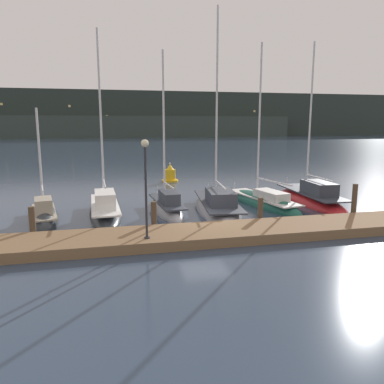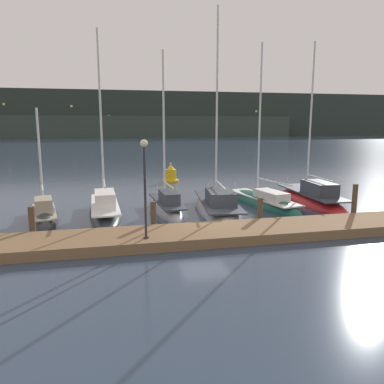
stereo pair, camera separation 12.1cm
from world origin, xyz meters
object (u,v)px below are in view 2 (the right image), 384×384
object	(u,v)px
channel_buoy	(171,175)
dock_lamppost	(145,173)
sailboat_berth_6	(312,200)
sailboat_berth_4	(218,209)
sailboat_berth_1	(44,218)
sailboat_berth_5	(263,204)
sailboat_berth_2	(105,212)
sailboat_berth_3	(167,209)

from	to	relation	value
channel_buoy	dock_lamppost	xyz separation A→B (m)	(-4.06, -18.07, 2.59)
sailboat_berth_6	sailboat_berth_4	bearing A→B (deg)	-172.77
sailboat_berth_1	sailboat_berth_5	size ratio (longest dim) A/B	0.63
sailboat_berth_2	sailboat_berth_3	world-z (taller)	sailboat_berth_2
sailboat_berth_2	channel_buoy	xyz separation A→B (m)	(5.79, 11.77, 0.41)
sailboat_berth_5	dock_lamppost	world-z (taller)	sailboat_berth_5
sailboat_berth_6	channel_buoy	world-z (taller)	sailboat_berth_6
sailboat_berth_6	channel_buoy	bearing A→B (deg)	124.20
sailboat_berth_2	sailboat_berth_6	distance (m)	13.43
sailboat_berth_4	sailboat_berth_5	distance (m)	3.45
sailboat_berth_6	dock_lamppost	size ratio (longest dim) A/B	2.67
sailboat_berth_1	sailboat_berth_4	xyz separation A→B (m)	(9.90, 0.03, 0.03)
sailboat_berth_6	dock_lamppost	world-z (taller)	sailboat_berth_6
channel_buoy	sailboat_berth_3	bearing A→B (deg)	-100.62
sailboat_berth_5	channel_buoy	bearing A→B (deg)	110.53
sailboat_berth_2	sailboat_berth_6	bearing A→B (deg)	2.30
sailboat_berth_1	dock_lamppost	xyz separation A→B (m)	(4.98, -5.95, 3.10)
sailboat_berth_4	dock_lamppost	distance (m)	8.33
sailboat_berth_2	sailboat_berth_5	world-z (taller)	sailboat_berth_2
dock_lamppost	sailboat_berth_2	bearing A→B (deg)	105.34
sailboat_berth_3	sailboat_berth_2	bearing A→B (deg)	-178.82
sailboat_berth_5	sailboat_berth_1	bearing A→B (deg)	-175.91
sailboat_berth_4	channel_buoy	world-z (taller)	sailboat_berth_4
sailboat_berth_5	dock_lamppost	bearing A→B (deg)	-140.11
sailboat_berth_4	channel_buoy	distance (m)	12.13
sailboat_berth_2	channel_buoy	distance (m)	13.12
sailboat_berth_3	dock_lamppost	xyz separation A→B (m)	(-1.87, -6.37, 3.06)
sailboat_berth_5	channel_buoy	distance (m)	11.95
sailboat_berth_2	sailboat_berth_4	bearing A→B (deg)	-2.76
sailboat_berth_5	sailboat_berth_6	size ratio (longest dim) A/B	0.99
sailboat_berth_1	sailboat_berth_2	bearing A→B (deg)	6.16
sailboat_berth_1	sailboat_berth_6	world-z (taller)	sailboat_berth_6
sailboat_berth_3	channel_buoy	world-z (taller)	sailboat_berth_3
sailboat_berth_3	sailboat_berth_5	bearing A→B (deg)	4.67
sailboat_berth_1	dock_lamppost	bearing A→B (deg)	-50.07
dock_lamppost	sailboat_berth_5	bearing A→B (deg)	39.89
sailboat_berth_3	dock_lamppost	world-z (taller)	sailboat_berth_3
sailboat_berth_2	dock_lamppost	bearing A→B (deg)	-74.66
sailboat_berth_6	sailboat_berth_2	bearing A→B (deg)	-177.70
sailboat_berth_4	dock_lamppost	bearing A→B (deg)	-129.47
sailboat_berth_4	dock_lamppost	world-z (taller)	sailboat_berth_4
sailboat_berth_4	sailboat_berth_6	xyz separation A→B (m)	(6.78, 0.86, 0.03)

